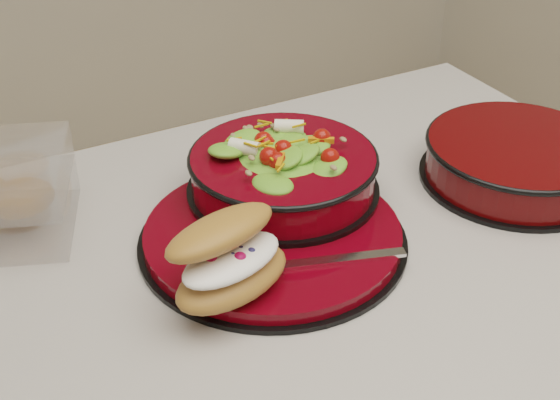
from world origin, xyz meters
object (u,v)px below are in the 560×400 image
croissant (229,258)px  extra_bowl (517,159)px  dinner_plate (274,236)px  fork (318,262)px  salad_bowl (283,166)px

croissant → extra_bowl: size_ratio=0.61×
dinner_plate → croissant: (-0.09, -0.07, 0.05)m
dinner_plate → fork: fork is taller
fork → dinner_plate: bearing=26.5°
dinner_plate → croissant: 0.12m
salad_bowl → extra_bowl: 0.30m
croissant → fork: croissant is taller
fork → extra_bowl: extra_bowl is taller
salad_bowl → fork: salad_bowl is taller
croissant → dinner_plate: bearing=22.8°
salad_bowl → fork: 0.15m
fork → extra_bowl: (0.32, 0.05, 0.01)m
salad_bowl → fork: bearing=-103.7°
dinner_plate → extra_bowl: bearing=-4.0°
fork → extra_bowl: 0.32m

